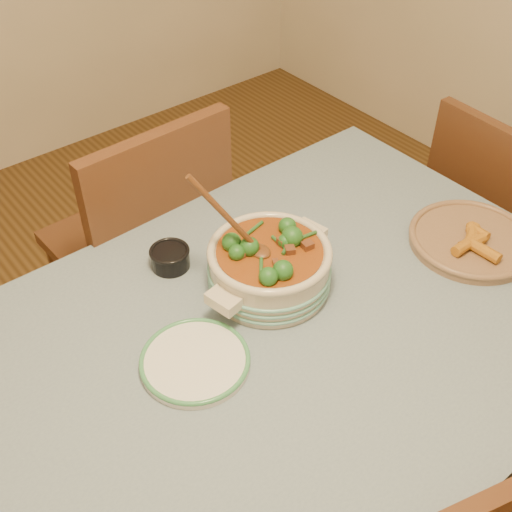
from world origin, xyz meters
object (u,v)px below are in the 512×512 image
(stew_casserole, at_px, (269,264))
(fried_plate, at_px, (471,238))
(white_plate, at_px, (195,361))
(chair_far, at_px, (147,240))
(dining_table, at_px, (261,368))
(condiment_bowl, at_px, (170,257))
(chair_right, at_px, (490,214))

(stew_casserole, relative_size, fried_plate, 1.11)
(white_plate, relative_size, chair_far, 0.28)
(chair_far, bearing_deg, dining_table, 80.27)
(stew_casserole, bearing_deg, fried_plate, -22.35)
(dining_table, height_order, condiment_bowl, condiment_bowl)
(stew_casserole, bearing_deg, white_plate, -162.75)
(dining_table, xyz_separation_m, white_plate, (-0.15, 0.04, 0.10))
(fried_plate, bearing_deg, condiment_bowl, 147.22)
(dining_table, relative_size, fried_plate, 4.94)
(chair_right, bearing_deg, white_plate, 96.52)
(dining_table, xyz_separation_m, stew_casserole, (0.13, 0.13, 0.17))
(fried_plate, relative_size, chair_far, 0.34)
(white_plate, distance_m, chair_far, 0.71)
(condiment_bowl, height_order, fried_plate, same)
(stew_casserole, relative_size, white_plate, 1.35)
(condiment_bowl, distance_m, chair_far, 0.41)
(condiment_bowl, relative_size, fried_plate, 0.36)
(fried_plate, relative_size, chair_right, 0.38)
(dining_table, distance_m, condiment_bowl, 0.36)
(condiment_bowl, xyz_separation_m, fried_plate, (0.66, -0.42, -0.01))
(dining_table, bearing_deg, condiment_bowl, 92.91)
(condiment_bowl, xyz_separation_m, chair_right, (1.13, -0.22, -0.28))
(fried_plate, distance_m, chair_far, 0.96)
(dining_table, relative_size, condiment_bowl, 13.87)
(white_plate, xyz_separation_m, chair_right, (1.27, 0.08, -0.27))
(fried_plate, height_order, chair_far, chair_far)
(stew_casserole, height_order, chair_right, stew_casserole)
(stew_casserole, distance_m, fried_plate, 0.56)
(white_plate, distance_m, fried_plate, 0.80)
(chair_far, bearing_deg, chair_right, 149.73)
(chair_far, bearing_deg, stew_casserole, 91.82)
(stew_casserole, bearing_deg, dining_table, -135.17)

